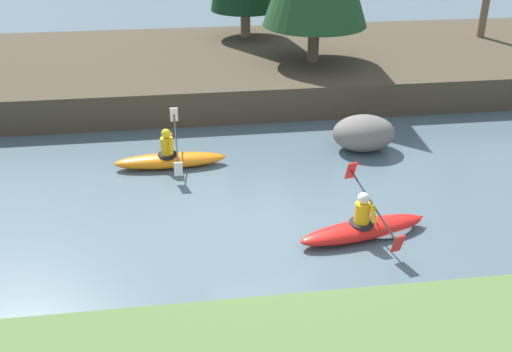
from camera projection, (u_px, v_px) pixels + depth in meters
The scene contains 5 objects.
ground_plane at pixel (269, 222), 12.42m from camera, with size 90.00×90.00×0.00m, color #4C606B.
riverbank_far at pixel (226, 68), 20.53m from camera, with size 44.00×8.02×1.00m.
kayaker_lead at pixel (368, 227), 11.85m from camera, with size 2.79×2.06×1.20m.
kayaker_middle at pixel (171, 159), 14.65m from camera, with size 2.77×2.06×1.20m.
boulder_midstream at pixel (364, 133), 15.48m from camera, with size 1.62×1.27×0.92m.
Camera 1 is at (-1.72, -10.51, 6.46)m, focal length 42.00 mm.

